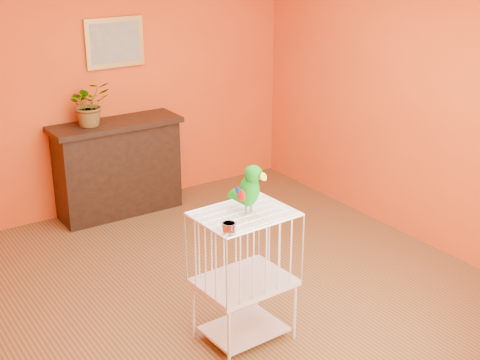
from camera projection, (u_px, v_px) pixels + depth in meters
ground at (235, 288)px, 5.60m from camera, size 4.50×4.50×0.00m
room_shell at (235, 104)px, 5.04m from camera, size 4.50×4.50×4.50m
console_cabinet at (118, 168)px, 6.93m from camera, size 1.34×0.48×0.99m
potted_plant at (89, 108)px, 6.59m from camera, size 0.40×0.45×0.35m
framed_picture at (115, 43)px, 6.71m from camera, size 0.62×0.04×0.50m
birdcage at (244, 276)px, 4.74m from camera, size 0.67×0.53×1.00m
feed_cup at (229, 228)px, 4.27m from camera, size 0.09×0.09×0.06m
parrot at (249, 188)px, 4.53m from camera, size 0.19×0.32×0.35m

